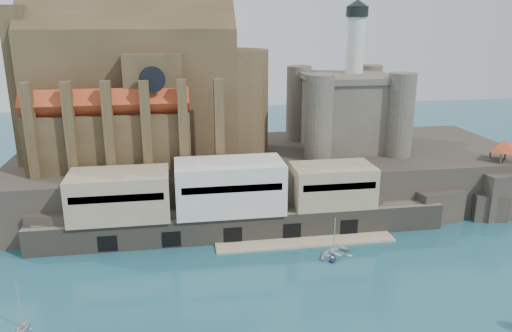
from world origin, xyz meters
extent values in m
plane|color=#1B4C5A|center=(0.00, 0.00, 0.00)|extent=(300.00, 300.00, 0.00)
cube|color=black|center=(0.00, 40.00, 5.00)|extent=(100.00, 34.00, 10.00)
cube|color=black|center=(-38.00, 23.50, 3.00)|extent=(9.00, 5.00, 6.00)
cube|color=black|center=(-22.00, 23.50, 3.00)|extent=(9.00, 5.00, 6.00)
cube|color=black|center=(-5.00, 23.50, 3.00)|extent=(9.00, 5.00, 6.00)
cube|color=black|center=(12.00, 23.50, 3.00)|extent=(9.00, 5.00, 6.00)
cube|color=black|center=(28.00, 23.50, 3.00)|extent=(9.00, 5.00, 6.00)
cube|color=#5C5649|center=(-8.00, 22.50, 2.25)|extent=(70.00, 6.00, 4.50)
cube|color=tan|center=(2.00, 18.00, 0.15)|extent=(30.00, 4.00, 0.40)
cube|color=black|center=(-30.00, 19.60, 1.60)|extent=(3.00, 0.40, 2.60)
cube|color=black|center=(-20.00, 19.60, 1.60)|extent=(3.00, 0.40, 2.60)
cube|color=black|center=(-10.00, 19.60, 1.60)|extent=(3.00, 0.40, 2.60)
cube|color=black|center=(0.00, 19.60, 1.60)|extent=(3.00, 0.40, 2.60)
cube|color=black|center=(10.00, 19.60, 1.60)|extent=(3.00, 0.40, 2.60)
cube|color=#9B8B69|center=(-28.00, 23.50, 8.25)|extent=(16.00, 9.00, 7.50)
cube|color=beige|center=(-10.00, 23.50, 8.75)|extent=(18.00, 9.00, 8.50)
cube|color=#9B8B69|center=(8.00, 23.50, 8.00)|extent=(14.00, 8.00, 7.00)
cube|color=#453520|center=(-26.00, 42.00, 22.00)|extent=(38.00, 14.00, 24.00)
cube|color=#453520|center=(-26.00, 42.00, 34.00)|extent=(38.00, 13.01, 13.01)
cylinder|color=#453520|center=(-7.00, 42.00, 20.00)|extent=(14.00, 14.00, 20.00)
cube|color=#453520|center=(-22.00, 42.00, 20.00)|extent=(10.00, 20.00, 20.00)
cube|color=#453520|center=(-30.00, 32.50, 15.00)|extent=(28.00, 5.00, 10.00)
cube|color=#453520|center=(-30.00, 51.50, 15.00)|extent=(28.00, 5.00, 10.00)
cube|color=#AE3A1D|center=(-30.00, 32.50, 21.60)|extent=(28.00, 5.66, 5.66)
cube|color=#AE3A1D|center=(-30.00, 51.50, 21.60)|extent=(28.00, 5.66, 5.66)
cube|color=#453520|center=(-45.00, 42.00, 24.00)|extent=(4.00, 10.00, 28.00)
cylinder|color=black|center=(-22.00, 29.95, 26.00)|extent=(4.40, 0.30, 4.40)
cube|color=#453520|center=(-42.00, 29.50, 18.00)|extent=(1.60, 2.20, 16.00)
cube|color=#453520|center=(-35.80, 29.50, 18.00)|extent=(1.60, 2.20, 16.00)
cube|color=#453520|center=(-29.60, 29.50, 18.00)|extent=(1.60, 2.20, 16.00)
cube|color=#453520|center=(-23.40, 29.50, 18.00)|extent=(1.60, 2.20, 16.00)
cube|color=#453520|center=(-17.20, 29.50, 18.00)|extent=(1.60, 2.20, 16.00)
cube|color=#453520|center=(-11.00, 29.50, 18.00)|extent=(1.60, 2.20, 16.00)
cube|color=#4B463B|center=(16.00, 41.00, 17.00)|extent=(16.00, 16.00, 14.00)
cube|color=#4B463B|center=(16.00, 41.00, 24.40)|extent=(17.00, 17.00, 1.20)
cylinder|color=#4B463B|center=(8.00, 33.00, 18.00)|extent=(5.20, 5.20, 16.00)
cylinder|color=#4B463B|center=(24.00, 33.00, 18.00)|extent=(5.20, 5.20, 16.00)
cylinder|color=#4B463B|center=(8.00, 49.00, 18.00)|extent=(5.20, 5.20, 16.00)
cylinder|color=#4B463B|center=(24.00, 49.00, 18.00)|extent=(5.20, 5.20, 16.00)
cylinder|color=silver|center=(18.00, 43.00, 30.00)|extent=(3.60, 3.60, 12.00)
cylinder|color=black|center=(18.00, 43.00, 37.00)|extent=(4.40, 4.40, 2.00)
cone|color=black|center=(18.00, 43.00, 38.60)|extent=(4.60, 4.60, 1.40)
cube|color=black|center=(42.00, 26.00, 4.35)|extent=(12.00, 10.00, 8.70)
cube|color=black|center=(38.00, 23.00, 2.50)|extent=(6.00, 5.00, 5.00)
cube|color=#453520|center=(42.00, 26.00, 8.85)|extent=(4.20, 4.20, 0.30)
cylinder|color=#453520|center=(40.40, 24.40, 10.30)|extent=(0.36, 0.36, 3.20)
cylinder|color=#453520|center=(40.40, 27.60, 10.30)|extent=(0.36, 0.36, 3.20)
cylinder|color=#453520|center=(43.60, 27.60, 10.30)|extent=(0.36, 0.36, 3.20)
pyramid|color=#AE3A1D|center=(42.00, 26.00, 13.00)|extent=(6.40, 6.40, 2.20)
imported|color=silver|center=(-37.76, 0.24, 0.00)|extent=(2.64, 1.91, 2.78)
imported|color=silver|center=(5.14, 12.74, 0.00)|extent=(3.48, 4.36, 6.14)
imported|color=navy|center=(4.45, 11.24, 0.00)|extent=(2.64, 2.02, 2.71)
camera|label=1|loc=(-18.42, -55.44, 36.17)|focal=35.00mm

